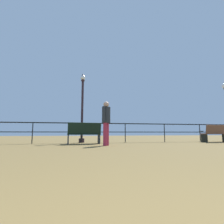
{
  "coord_description": "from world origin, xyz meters",
  "views": [
    {
      "loc": [
        -0.24,
        0.65,
        0.51
      ],
      "look_at": [
        1.47,
        8.69,
        1.55
      ],
      "focal_mm": 26.45,
      "sensor_mm": 36.0,
      "label": 1
    }
  ],
  "objects_px": {
    "lamppost_center": "(82,107)",
    "bench_near_left": "(84,132)",
    "bench_near_right": "(216,133)",
    "person_by_bench": "(106,120)"
  },
  "relations": [
    {
      "from": "bench_near_left",
      "to": "lamppost_center",
      "type": "xyz_separation_m",
      "value": [
        -0.09,
        1.14,
        1.33
      ]
    },
    {
      "from": "bench_near_left",
      "to": "bench_near_right",
      "type": "xyz_separation_m",
      "value": [
        7.13,
        0.0,
        -0.01
      ]
    },
    {
      "from": "lamppost_center",
      "to": "person_by_bench",
      "type": "distance_m",
      "value": 2.56
    },
    {
      "from": "bench_near_right",
      "to": "lamppost_center",
      "type": "bearing_deg",
      "value": 171.02
    },
    {
      "from": "lamppost_center",
      "to": "bench_near_left",
      "type": "bearing_deg",
      "value": -85.69
    },
    {
      "from": "person_by_bench",
      "to": "bench_near_right",
      "type": "bearing_deg",
      "value": 9.98
    },
    {
      "from": "person_by_bench",
      "to": "lamppost_center",
      "type": "bearing_deg",
      "value": 111.85
    },
    {
      "from": "bench_near_right",
      "to": "person_by_bench",
      "type": "height_order",
      "value": "person_by_bench"
    },
    {
      "from": "bench_near_right",
      "to": "bench_near_left",
      "type": "bearing_deg",
      "value": -179.98
    },
    {
      "from": "bench_near_left",
      "to": "bench_near_right",
      "type": "bearing_deg",
      "value": 0.02
    }
  ]
}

